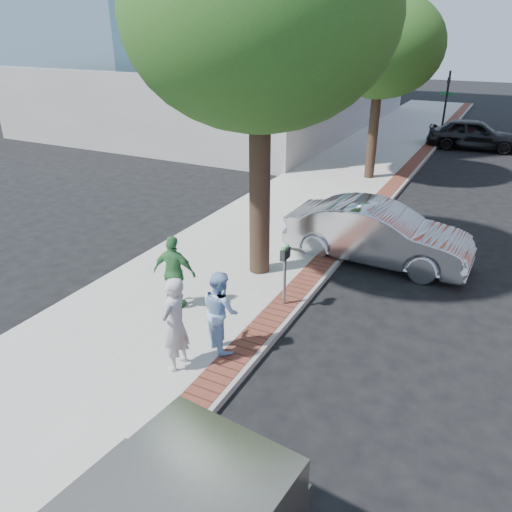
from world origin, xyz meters
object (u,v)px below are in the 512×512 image
Objects in this scene: person_gray at (174,324)px; person_officer at (220,311)px; bg_car at (474,134)px; sedan_silver at (378,233)px; person_green at (175,273)px; parking_meter at (285,263)px.

person_gray reaches higher than person_officer.
person_gray reaches higher than bg_car.
sedan_silver is at bearing -72.33° from person_officer.
person_officer is 0.33× the size of sedan_silver.
bg_car is at bearing -110.07° from person_green.
sedan_silver reaches higher than parking_meter.
person_officer is 0.35× the size of bg_car.
person_officer is 0.96× the size of person_green.
bg_car is (2.87, 22.89, -0.28)m from person_gray.
parking_meter is 2.16m from person_officer.
person_green reaches higher than parking_meter.
person_gray is 2.24m from person_green.
person_officer is at bearing 166.18° from sedan_silver.
person_officer is 5.93m from sedan_silver.
person_green is at bearing 147.34° from sedan_silver.
person_gray is at bearing 165.00° from sedan_silver.
parking_meter is 19.97m from bg_car.
bg_car is (2.05, 19.86, -0.41)m from parking_meter.
sedan_silver is (3.30, 4.82, -0.19)m from person_green.
parking_meter is 0.32× the size of bg_car.
person_gray is 1.02m from person_officer.
person_gray reaches higher than person_green.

